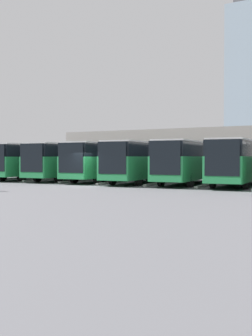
% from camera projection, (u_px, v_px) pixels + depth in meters
% --- Properties ---
extents(ground_plane, '(600.00, 600.00, 0.00)m').
position_uv_depth(ground_plane, '(87.00, 186.00, 31.64)').
color(ground_plane, '#5B5B60').
extents(bus_1, '(3.42, 11.89, 3.41)m').
position_uv_depth(bus_1, '(239.00, 161.00, 31.77)').
color(bus_1, '#238447').
rests_on(bus_1, ground_plane).
extents(curb_divider_1, '(0.66, 5.49, 0.15)m').
position_uv_depth(curb_divider_1, '(206.00, 185.00, 31.29)').
color(curb_divider_1, '#B2B2AD').
rests_on(curb_divider_1, ground_plane).
extents(bus_2, '(3.42, 11.89, 3.41)m').
position_uv_depth(bus_2, '(190.00, 161.00, 33.77)').
color(bus_2, '#238447').
rests_on(bus_2, ground_plane).
extents(curb_divider_2, '(0.66, 5.49, 0.15)m').
position_uv_depth(curb_divider_2, '(158.00, 184.00, 33.29)').
color(curb_divider_2, '#B2B2AD').
rests_on(curb_divider_2, ground_plane).
extents(bus_3, '(3.42, 11.89, 3.41)m').
position_uv_depth(bus_3, '(144.00, 160.00, 35.39)').
color(bus_3, '#238447').
rests_on(bus_3, ground_plane).
extents(curb_divider_3, '(0.66, 5.49, 0.15)m').
position_uv_depth(curb_divider_3, '(113.00, 182.00, 34.91)').
color(curb_divider_3, '#B2B2AD').
rests_on(curb_divider_3, ground_plane).
extents(bus_4, '(3.42, 11.89, 3.41)m').
position_uv_depth(bus_4, '(106.00, 160.00, 37.64)').
color(bus_4, '#238447').
rests_on(bus_4, ground_plane).
extents(curb_divider_4, '(0.66, 5.49, 0.15)m').
position_uv_depth(curb_divider_4, '(77.00, 181.00, 37.16)').
color(curb_divider_4, '#B2B2AD').
rests_on(curb_divider_4, ground_plane).
extents(bus_5, '(3.42, 11.89, 3.41)m').
position_uv_depth(bus_5, '(71.00, 160.00, 39.56)').
color(bus_5, '#238447').
rests_on(bus_5, ground_plane).
extents(curb_divider_5, '(0.66, 5.49, 0.15)m').
position_uv_depth(curb_divider_5, '(42.00, 180.00, 39.08)').
color(curb_divider_5, '#B2B2AD').
rests_on(curb_divider_5, ground_plane).
extents(bus_6, '(3.42, 11.89, 3.41)m').
position_uv_depth(bus_6, '(37.00, 160.00, 41.30)').
color(bus_6, '#238447').
rests_on(bus_6, ground_plane).
extents(curb_divider_6, '(0.66, 5.49, 0.15)m').
position_uv_depth(curb_divider_6, '(9.00, 179.00, 40.82)').
color(curb_divider_6, '#B2B2AD').
rests_on(curb_divider_6, ground_plane).
extents(bus_7, '(3.42, 11.89, 3.41)m').
position_uv_depth(bus_7, '(12.00, 160.00, 43.83)').
color(bus_7, '#238447').
rests_on(bus_7, ground_plane).
extents(station_building, '(31.24, 14.66, 5.42)m').
position_uv_depth(station_building, '(196.00, 153.00, 51.91)').
color(station_building, gray).
rests_on(station_building, ground_plane).
extents(office_tower, '(18.72, 18.72, 67.60)m').
position_uv_depth(office_tower, '(252.00, 84.00, 176.36)').
color(office_tower, '#93A8B7').
rests_on(office_tower, ground_plane).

